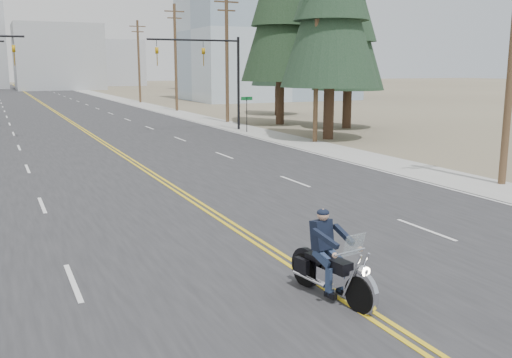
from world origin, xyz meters
name	(u,v)px	position (x,y,z in m)	size (l,w,h in m)	color
ground_plane	(365,312)	(0.00, 0.00, 0.00)	(400.00, 400.00, 0.00)	#776D56
road	(45,105)	(0.00, 70.00, 0.01)	(20.00, 200.00, 0.01)	#303033
sidewalk_right	(133,103)	(11.50, 70.00, 0.01)	(3.00, 200.00, 0.01)	#A5A5A0
traffic_mast_right	(213,65)	(8.98, 32.00, 4.94)	(7.10, 0.26, 7.00)	black
street_sign	(247,108)	(10.80, 30.00, 1.80)	(0.90, 0.06, 2.62)	black
utility_pole_b	(317,47)	(12.50, 23.00, 5.98)	(2.20, 0.30, 11.50)	brown
utility_pole_c	(227,56)	(12.50, 38.00, 5.73)	(2.20, 0.30, 11.00)	brown
utility_pole_d	(176,56)	(12.50, 53.00, 5.98)	(2.20, 0.30, 11.50)	brown
utility_pole_e	(139,60)	(12.50, 70.00, 5.73)	(2.20, 0.30, 11.00)	brown
glass_building	(267,32)	(32.00, 70.00, 10.00)	(24.00, 16.00, 20.00)	#9EB5CC
haze_bldg_b	(58,57)	(8.00, 125.00, 7.00)	(18.00, 14.00, 14.00)	#ADB2B7
haze_bldg_c	(220,48)	(40.00, 110.00, 9.00)	(16.00, 12.00, 18.00)	#B7BCC6
haze_bldg_e	(114,63)	(25.00, 150.00, 6.00)	(14.00, 14.00, 12.00)	#B7BCC6
motorcyclist	(332,256)	(-0.24, 0.87, 0.93)	(1.02, 2.37, 1.85)	black
conifer_mid	(350,16)	(19.22, 29.42, 8.63)	(5.64, 5.64, 15.05)	#382619
conifer_far	(279,29)	(20.42, 43.68, 8.48)	(5.52, 5.52, 14.77)	#382619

